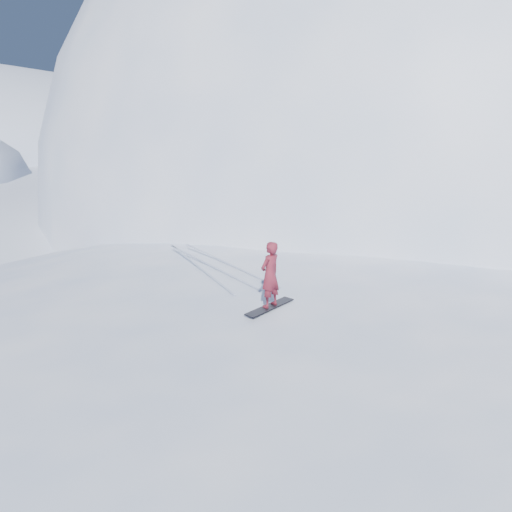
{
  "coord_description": "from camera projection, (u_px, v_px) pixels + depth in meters",
  "views": [
    {
      "loc": [
        -5.89,
        -9.95,
        7.14
      ],
      "look_at": [
        -1.34,
        2.08,
        3.5
      ],
      "focal_mm": 35.0,
      "sensor_mm": 36.0,
      "label": 1
    }
  ],
  "objects": [
    {
      "name": "near_ridge",
      "position": [
        314.0,
        347.0,
        15.94
      ],
      "size": [
        36.0,
        28.0,
        4.8
      ],
      "primitive_type": "ellipsoid",
      "color": "white",
      "rests_on": "ground"
    },
    {
      "name": "snowboard",
      "position": [
        270.0,
        307.0,
        12.76
      ],
      "size": [
        1.59,
        1.05,
        0.03
      ],
      "primitive_type": "cube",
      "rotation": [
        0.0,
        0.0,
        0.5
      ],
      "color": "black",
      "rests_on": "near_ridge"
    },
    {
      "name": "wind_bumps",
      "position": [
        280.0,
        368.0,
        14.62
      ],
      "size": [
        16.0,
        14.4,
        1.0
      ],
      "color": "white",
      "rests_on": "ground"
    },
    {
      "name": "peak_shoulder",
      "position": [
        318.0,
        223.0,
        34.3
      ],
      "size": [
        28.0,
        24.0,
        18.0
      ],
      "primitive_type": "ellipsoid",
      "color": "white",
      "rests_on": "ground"
    },
    {
      "name": "board_tracks",
      "position": [
        212.0,
        264.0,
        16.37
      ],
      "size": [
        2.02,
        5.98,
        0.04
      ],
      "color": "silver",
      "rests_on": "ground"
    },
    {
      "name": "snowboarder",
      "position": [
        270.0,
        275.0,
        12.52
      ],
      "size": [
        0.74,
        0.65,
        1.7
      ],
      "primitive_type": "imported",
      "rotation": [
        0.0,
        0.0,
        3.64
      ],
      "color": "maroon",
      "rests_on": "snowboard"
    },
    {
      "name": "ground",
      "position": [
        333.0,
        401.0,
        12.9
      ],
      "size": [
        400.0,
        400.0,
        0.0
      ],
      "primitive_type": "plane",
      "color": "white",
      "rests_on": "ground"
    },
    {
      "name": "summit_peak",
      "position": [
        408.0,
        200.0,
        43.79
      ],
      "size": [
        60.0,
        56.0,
        56.0
      ],
      "primitive_type": "ellipsoid",
      "color": "white",
      "rests_on": "ground"
    }
  ]
}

